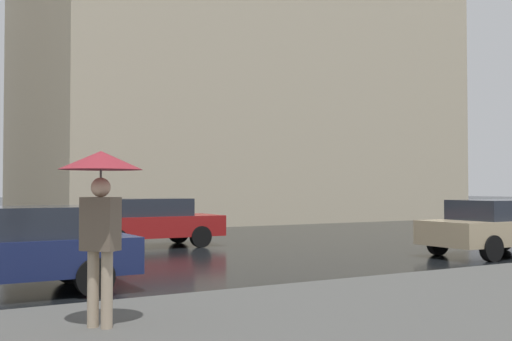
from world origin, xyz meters
name	(u,v)px	position (x,y,z in m)	size (l,w,h in m)	color
haussmann_block_corner	(221,47)	(21.61, -21.55, 10.29)	(18.23, 22.07, 21.01)	beige
car_navy	(5,248)	(-1.00, -6.40, 0.76)	(1.85, 4.10, 1.41)	navy
car_red	(148,221)	(5.50, -11.14, 0.76)	(1.85, 4.10, 1.41)	maroon
car_champagne	(499,226)	(-1.00, -18.15, 0.76)	(1.85, 4.10, 1.41)	tan
pedestrian_approaching_kerb	(101,187)	(-4.63, -6.90, 1.72)	(0.94, 0.94, 1.98)	#6B5B4C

